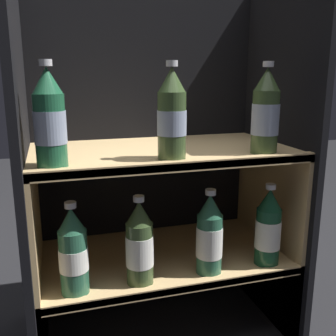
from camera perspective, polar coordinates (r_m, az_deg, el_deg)
The scene contains 12 objects.
fridge_back_wall at distance 1.30m, azimuth -3.33°, elevation 2.23°, with size 0.75×0.02×1.04m, color black.
fridge_side_left at distance 1.07m, azimuth -20.06°, elevation -1.12°, with size 0.02×0.43×1.04m, color black.
fridge_side_right at distance 1.25m, azimuth 15.42°, elevation 1.32°, with size 0.02×0.43×1.04m, color black.
shelf_lower at distance 1.21m, azimuth -0.68°, elevation -14.46°, with size 0.71×0.39×0.26m.
shelf_upper at distance 1.13m, azimuth -0.75°, elevation -4.69°, with size 0.71×0.39×0.58m.
bottle_upper_front_0 at distance 0.90m, azimuth -16.79°, elevation 6.60°, with size 0.07×0.07×0.23m.
bottle_upper_front_1 at distance 0.94m, azimuth 0.56°, elevation 7.51°, with size 0.07×0.07×0.23m.
bottle_upper_front_2 at distance 1.04m, azimuth 13.96°, elevation 7.66°, with size 0.07×0.07×0.23m.
bottle_lower_front_0 at distance 0.99m, azimuth -13.58°, elevation -11.90°, with size 0.07×0.07×0.23m.
bottle_lower_front_1 at distance 1.01m, azimuth -4.15°, elevation -11.11°, with size 0.07×0.07×0.23m.
bottle_lower_front_2 at distance 1.06m, azimuth 6.03°, elevation -9.85°, with size 0.07×0.07×0.23m.
bottle_lower_front_3 at distance 1.13m, azimuth 14.32°, elevation -8.58°, with size 0.07×0.07×0.23m.
Camera 1 is at (-0.29, -0.84, 0.78)m, focal length 42.00 mm.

